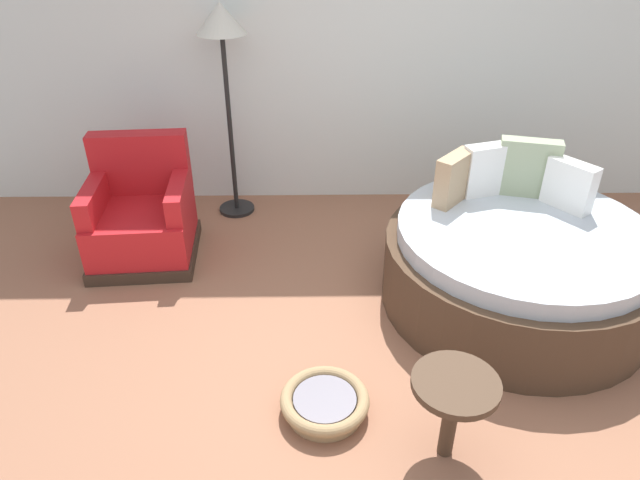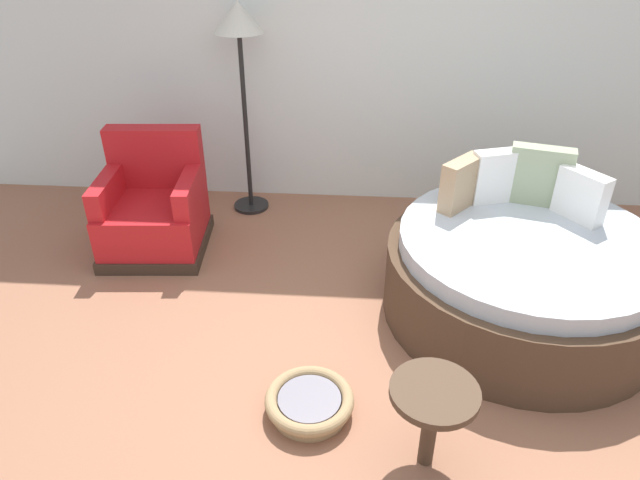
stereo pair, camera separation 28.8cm
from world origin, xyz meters
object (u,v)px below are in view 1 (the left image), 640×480
(red_armchair, at_px, (142,218))
(side_table, at_px, (454,395))
(pet_basket, at_px, (325,403))
(floor_lamp, at_px, (222,40))
(round_daybed, at_px, (517,263))

(red_armchair, bearing_deg, side_table, -44.07)
(red_armchair, height_order, pet_basket, red_armchair)
(red_armchair, xyz_separation_m, floor_lamp, (0.65, 0.72, 1.20))
(round_daybed, bearing_deg, pet_basket, -143.10)
(round_daybed, bearing_deg, red_armchair, 166.46)
(pet_basket, height_order, side_table, side_table)
(round_daybed, distance_m, red_armchair, 2.86)
(pet_basket, xyz_separation_m, floor_lamp, (-0.76, 2.42, 1.46))
(round_daybed, distance_m, side_table, 1.51)
(round_daybed, bearing_deg, side_table, -119.36)
(round_daybed, relative_size, floor_lamp, 1.02)
(red_armchair, distance_m, floor_lamp, 1.54)
(round_daybed, height_order, pet_basket, round_daybed)
(pet_basket, relative_size, side_table, 0.98)
(side_table, xyz_separation_m, floor_lamp, (-1.40, 2.70, 1.11))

